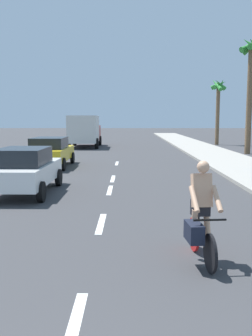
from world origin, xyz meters
TOP-DOWN VIEW (x-y plane):
  - ground_plane at (0.00, 20.00)m, footprint 160.00×160.00m
  - sidewalk_strip at (6.66, 22.00)m, footprint 3.60×80.00m
  - lane_stripe_1 at (0.00, 3.36)m, footprint 0.16×1.80m
  - lane_stripe_2 at (0.00, 7.97)m, footprint 0.16×1.80m
  - lane_stripe_3 at (0.00, 12.26)m, footprint 0.16×1.80m
  - lane_stripe_4 at (0.00, 14.83)m, footprint 0.16×1.80m
  - lane_stripe_5 at (0.00, 20.34)m, footprint 0.16×1.80m
  - cyclist at (1.94, 5.53)m, footprint 0.66×1.71m
  - parked_car_white at (-2.88, 11.70)m, footprint 1.94×4.15m
  - parked_car_yellow at (-3.48, 18.76)m, footprint 2.04×4.43m
  - delivery_truck at (-3.25, 32.53)m, footprint 2.71×6.26m
  - palm_tree_far at (9.32, 26.28)m, footprint 1.75×1.60m
  - palm_tree_distant at (9.32, 35.80)m, footprint 1.60×1.91m

SIDE VIEW (x-z plane):
  - ground_plane at x=0.00m, z-range 0.00..0.00m
  - lane_stripe_1 at x=0.00m, z-range 0.00..0.01m
  - lane_stripe_2 at x=0.00m, z-range 0.00..0.01m
  - lane_stripe_3 at x=0.00m, z-range 0.00..0.01m
  - lane_stripe_4 at x=0.00m, z-range 0.00..0.01m
  - lane_stripe_5 at x=0.00m, z-range 0.00..0.01m
  - sidewalk_strip at x=6.66m, z-range 0.00..0.14m
  - cyclist at x=1.94m, z-range -0.08..1.74m
  - parked_car_white at x=-2.88m, z-range 0.05..1.62m
  - parked_car_yellow at x=-3.48m, z-range 0.06..1.63m
  - delivery_truck at x=-3.25m, z-range 0.10..2.90m
  - palm_tree_distant at x=9.32m, z-range 1.55..8.09m
  - palm_tree_far at x=9.32m, z-range 1.86..10.16m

